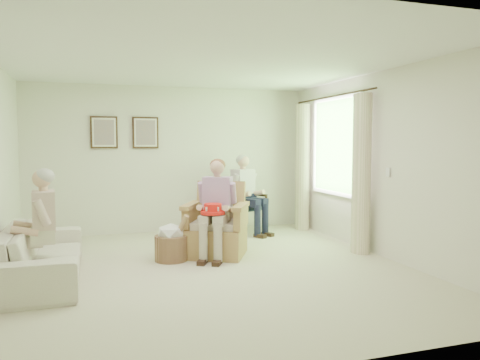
% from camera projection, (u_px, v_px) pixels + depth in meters
% --- Properties ---
extents(floor, '(5.50, 5.50, 0.00)m').
position_uv_depth(floor, '(208.00, 270.00, 5.90)').
color(floor, beige).
rests_on(floor, ground).
extents(back_wall, '(5.00, 0.04, 2.60)m').
position_uv_depth(back_wall, '(171.00, 160.00, 8.41)').
color(back_wall, silver).
rests_on(back_wall, ground).
extents(front_wall, '(5.00, 0.04, 2.60)m').
position_uv_depth(front_wall, '(305.00, 186.00, 3.19)').
color(front_wall, silver).
rests_on(front_wall, ground).
extents(right_wall, '(0.04, 5.50, 2.60)m').
position_uv_depth(right_wall, '(381.00, 164.00, 6.56)').
color(right_wall, silver).
rests_on(right_wall, ground).
extents(ceiling, '(5.00, 5.50, 0.02)m').
position_uv_depth(ceiling, '(207.00, 61.00, 5.70)').
color(ceiling, white).
rests_on(ceiling, back_wall).
extents(window, '(0.13, 2.50, 1.63)m').
position_uv_depth(window, '(336.00, 144.00, 7.67)').
color(window, '#2D6B23').
rests_on(window, right_wall).
extents(curtain_left, '(0.34, 0.34, 2.30)m').
position_uv_depth(curtain_left, '(361.00, 174.00, 6.73)').
color(curtain_left, beige).
rests_on(curtain_left, ground).
extents(curtain_right, '(0.34, 0.34, 2.30)m').
position_uv_depth(curtain_right, '(302.00, 167.00, 8.59)').
color(curtain_right, beige).
rests_on(curtain_right, ground).
extents(framed_print_left, '(0.45, 0.05, 0.55)m').
position_uv_depth(framed_print_left, '(104.00, 132.00, 7.98)').
color(framed_print_left, '#382114').
rests_on(framed_print_left, back_wall).
extents(framed_print_right, '(0.45, 0.05, 0.55)m').
position_uv_depth(framed_print_right, '(146.00, 133.00, 8.20)').
color(framed_print_right, '#382114').
rests_on(framed_print_right, back_wall).
extents(wicker_armchair, '(0.81, 0.81, 1.04)m').
position_uv_depth(wicker_armchair, '(216.00, 232.00, 6.66)').
color(wicker_armchair, '#AF7F52').
rests_on(wicker_armchair, ground).
extents(wood_armchair, '(0.63, 0.59, 0.97)m').
position_uv_depth(wood_armchair, '(243.00, 203.00, 8.35)').
color(wood_armchair, black).
rests_on(wood_armchair, ground).
extents(sofa, '(2.14, 0.84, 0.62)m').
position_uv_depth(sofa, '(42.00, 254.00, 5.44)').
color(sofa, silver).
rests_on(sofa, ground).
extents(person_wicker, '(0.40, 0.62, 1.35)m').
position_uv_depth(person_wicker, '(218.00, 201.00, 6.49)').
color(person_wicker, '#BEAD98').
rests_on(person_wicker, ground).
extents(person_dark, '(0.40, 0.63, 1.36)m').
position_uv_depth(person_dark, '(245.00, 189.00, 8.17)').
color(person_dark, '#171933').
rests_on(person_dark, ground).
extents(person_sofa, '(0.42, 0.62, 1.28)m').
position_uv_depth(person_sofa, '(40.00, 219.00, 5.31)').
color(person_sofa, beige).
rests_on(person_sofa, ground).
extents(red_hat, '(0.33, 0.33, 0.14)m').
position_uv_depth(red_hat, '(213.00, 210.00, 6.29)').
color(red_hat, red).
rests_on(red_hat, person_wicker).
extents(hatbox, '(0.57, 0.57, 0.65)m').
position_uv_depth(hatbox, '(171.00, 242.00, 6.34)').
color(hatbox, '#9D7155').
rests_on(hatbox, ground).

